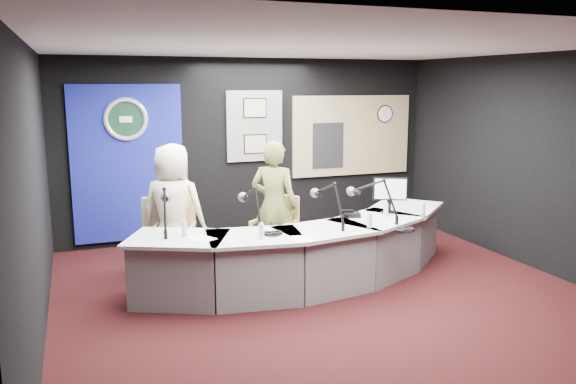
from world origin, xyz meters
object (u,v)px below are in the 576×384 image
object	(u,v)px
broadcast_desk	(307,253)
armchair_left	(174,241)
armchair_right	(274,229)
person_woman	(274,206)
person_man	(173,210)

from	to	relation	value
broadcast_desk	armchair_left	xyz separation A→B (m)	(-1.46, 0.86, 0.07)
armchair_left	armchair_right	distance (m)	1.29
broadcast_desk	armchair_left	bearing A→B (deg)	149.43
armchair_left	person_woman	size ratio (longest dim) A/B	0.52
armchair_left	broadcast_desk	bearing A→B (deg)	-10.54
armchair_left	armchair_right	size ratio (longest dim) A/B	0.83
armchair_left	person_woman	distance (m)	1.35
armchair_left	person_man	distance (m)	0.40
broadcast_desk	armchair_right	xyz separation A→B (m)	(-0.19, 0.66, 0.16)
armchair_right	broadcast_desk	bearing A→B (deg)	-20.41
armchair_left	person_man	size ratio (longest dim) A/B	0.52
armchair_left	person_man	bearing A→B (deg)	0.00
armchair_right	person_man	xyz separation A→B (m)	(-1.27, 0.20, 0.31)
person_man	person_woman	distance (m)	1.29
armchair_right	person_woman	bearing A→B (deg)	0.00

